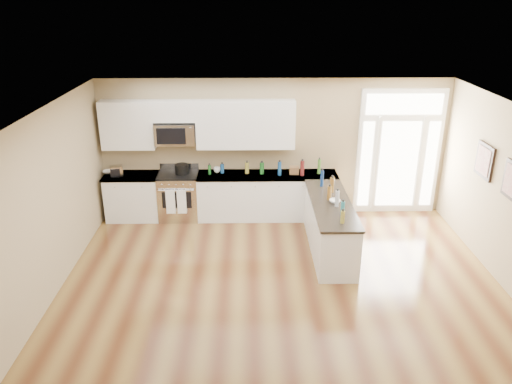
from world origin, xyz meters
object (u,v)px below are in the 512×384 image
toaster_oven (116,171)px  stockpot (182,169)px  kitchen_range (179,196)px  peninsula_cabinet (330,228)px

toaster_oven → stockpot: bearing=-12.0°
toaster_oven → kitchen_range: bearing=-13.5°
kitchen_range → stockpot: (0.08, 0.04, 0.57)m
peninsula_cabinet → toaster_oven: toaster_oven is taller
stockpot → toaster_oven: stockpot is taller
peninsula_cabinet → toaster_oven: (-4.07, 1.39, 0.61)m
stockpot → peninsula_cabinet: bearing=-28.1°
peninsula_cabinet → stockpot: size_ratio=8.61×
peninsula_cabinet → kitchen_range: 3.21m
stockpot → toaster_oven: bearing=-175.8°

